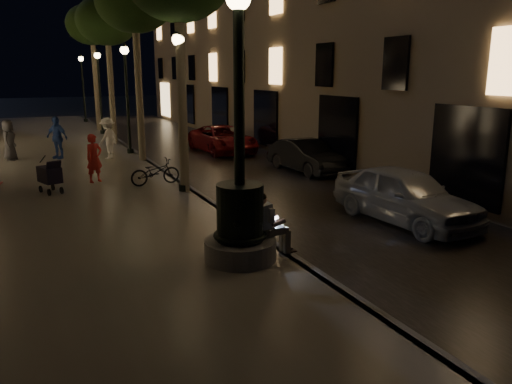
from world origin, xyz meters
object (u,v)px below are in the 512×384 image
car_second (306,156)px  pedestrian_dark (9,140)px  bicycle (155,172)px  car_third (223,139)px  tree_third (107,22)px  lamp_curb_c (99,81)px  pedestrian_red (94,158)px  pedestrian_blue (57,137)px  lamp_curb_a (180,90)px  fountain_lamppost (240,209)px  seated_man_laptop (269,221)px  tree_second (134,3)px  lamp_curb_d (83,79)px  pedestrian_white (108,138)px  lamp_curb_b (126,84)px  car_front (405,195)px  tree_far (92,25)px  stroller (50,175)px

car_second → pedestrian_dark: bearing=144.0°
bicycle → car_third: bearing=-40.3°
tree_third → lamp_curb_c: 4.94m
pedestrian_red → pedestrian_blue: 5.50m
lamp_curb_a → pedestrian_red: lamp_curb_a is taller
car_third → pedestrian_dark: bearing=174.0°
fountain_lamppost → seated_man_laptop: bearing=0.0°
fountain_lamppost → tree_second: (0.80, 12.00, 5.12)m
fountain_lamppost → car_second: 9.98m
lamp_curb_d → pedestrian_white: 17.18m
lamp_curb_b → bicycle: 7.30m
car_second → bicycle: bearing=-177.9°
lamp_curb_d → car_front: 29.35m
tree_third → pedestrian_blue: 7.17m
lamp_curb_a → lamp_curb_b: 8.00m
tree_second → car_third: (4.20, 1.63, -5.70)m
tree_far → bicycle: (-0.64, -16.79, -5.81)m
tree_second → tree_third: tree_second is taller
tree_far → pedestrian_blue: 11.84m
lamp_curb_c → car_third: 9.76m
pedestrian_dark → car_front: bearing=-127.5°
lamp_curb_d → tree_far: bearing=-89.2°
fountain_lamppost → tree_third: size_ratio=0.72×
pedestrian_red → pedestrian_blue: size_ratio=0.90×
fountain_lamppost → pedestrian_dark: 14.85m
fountain_lamppost → pedestrian_white: fountain_lamppost is taller
lamp_curb_b → pedestrian_dark: lamp_curb_b is taller
pedestrian_dark → bicycle: pedestrian_dark is taller
stroller → pedestrian_blue: size_ratio=0.64×
tree_second → pedestrian_blue: 6.39m
seated_man_laptop → car_front: seated_man_laptop is taller
tree_far → lamp_curb_d: size_ratio=1.56×
tree_far → stroller: size_ratio=6.64×
lamp_curb_a → pedestrian_red: size_ratio=3.02×
car_front → pedestrian_white: pedestrian_white is taller
fountain_lamppost → seated_man_laptop: 0.69m
pedestrian_blue → tree_far: bearing=120.4°
pedestrian_blue → tree_third: bearing=101.1°
seated_man_laptop → bicycle: size_ratio=0.81×
tree_second → pedestrian_dark: (-4.93, 2.26, -5.31)m
bicycle → lamp_curb_a: bearing=-158.4°
car_third → lamp_curb_a: bearing=-121.4°
seated_man_laptop → tree_third: 18.75m
lamp_curb_c → car_second: size_ratio=1.29×
lamp_curb_a → pedestrian_dark: bearing=120.3°
tree_second → lamp_curb_d: size_ratio=1.54×
pedestrian_dark → bicycle: bearing=-131.1°
lamp_curb_c → pedestrian_red: 13.91m
tree_far → lamp_curb_c: bearing=-92.3°
bicycle → car_front: bearing=-144.6°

